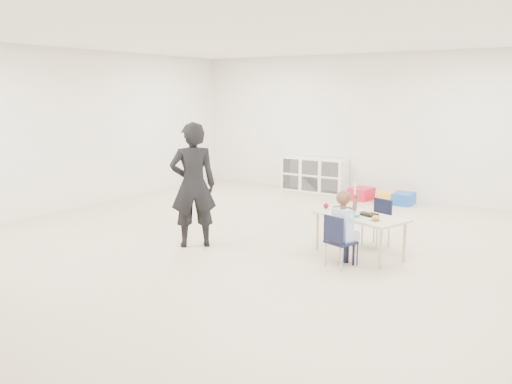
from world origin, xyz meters
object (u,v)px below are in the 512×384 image
Objects in this scene: child at (341,226)px; cubby_shelf at (314,175)px; chair_near at (341,241)px; adult at (193,185)px; table at (359,235)px.

cubby_shelf is at bearing 138.82° from child.
chair_near is 2.11m from adult.
table is 0.58m from child.
adult is (0.55, -4.56, 0.49)m from cubby_shelf.
cubby_shelf is (-2.57, 4.28, -0.15)m from child.
child reaches higher than table.
cubby_shelf is at bearing -127.60° from adult.
cubby_shelf is at bearing 138.82° from chair_near.
adult is at bearing -154.45° from child.
chair_near is 0.45× the size of cubby_shelf.
chair_near is at bearing 143.32° from adult.
adult is (-2.03, -0.28, 0.34)m from child.
table is 1.27× the size of child.
child is (-0.01, -0.53, 0.23)m from table.
adult reaches higher than chair_near.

